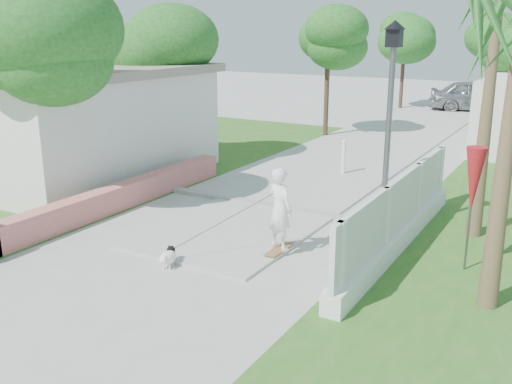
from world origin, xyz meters
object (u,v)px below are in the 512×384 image
Objects in this scene: bollard at (344,156)px; dog at (168,257)px; skateboarder at (234,220)px; street_lamp at (389,123)px; patio_umbrella at (474,181)px; parked_car at (477,96)px.

bollard is 8.14m from dog.
skateboarder is at bearing 32.38° from dog.
street_lamp is at bearing 30.87° from dog.
street_lamp is at bearing -109.09° from skateboarder.
street_lamp is 8.56× the size of dog.
dog is (-2.89, -3.63, -2.22)m from street_lamp.
bollard is (-2.70, 4.50, -1.84)m from street_lamp.
patio_umbrella is 5.67m from dog.
dog is (-4.79, -2.63, -1.48)m from patio_umbrella.
skateboarder is (-2.10, -2.59, -1.68)m from street_lamp.
skateboarder is 23.63m from parked_car.
patio_umbrella reaches higher than skateboarder.
skateboarder is at bearing -158.39° from patio_umbrella.
street_lamp reaches higher than dog.
dog is at bearing -151.22° from patio_umbrella.
street_lamp is 5.15m from dog.
dog is at bearing -91.37° from bollard.
bollard is at bearing 120.96° from street_lamp.
bollard is at bearing 129.91° from patio_umbrella.
parked_car is at bearing 66.76° from dog.
dog is 0.11× the size of parked_car.
patio_umbrella reaches higher than parked_car.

